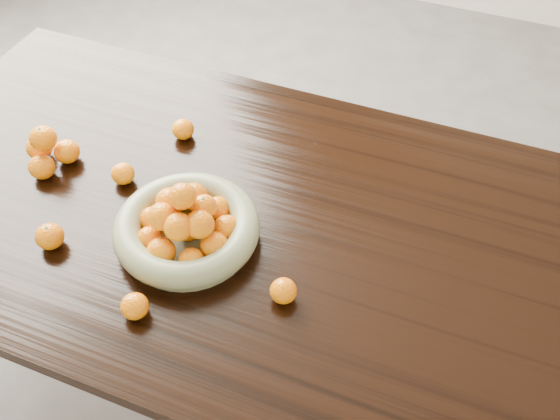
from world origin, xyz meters
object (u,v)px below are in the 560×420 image
at_px(fruit_bowl, 187,226).
at_px(dining_table, 264,246).
at_px(loose_orange_0, 50,236).
at_px(orange_pyramid, 48,151).

bearing_deg(fruit_bowl, dining_table, 39.25).
bearing_deg(loose_orange_0, orange_pyramid, 125.84).
bearing_deg(orange_pyramid, loose_orange_0, -54.16).
distance_m(orange_pyramid, loose_orange_0, 0.27).
height_order(dining_table, orange_pyramid, orange_pyramid).
distance_m(dining_table, fruit_bowl, 0.22).
xyz_separation_m(fruit_bowl, orange_pyramid, (-0.43, 0.09, 0.00)).
bearing_deg(loose_orange_0, fruit_bowl, 24.83).
bearing_deg(fruit_bowl, loose_orange_0, -155.17).
relative_size(orange_pyramid, loose_orange_0, 2.19).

